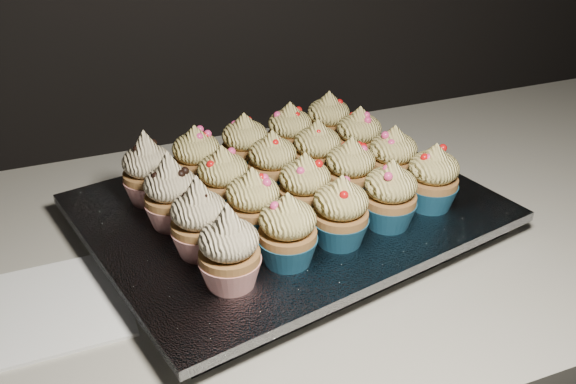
# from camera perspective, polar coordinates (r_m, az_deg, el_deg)

# --- Properties ---
(worktop) EXTENTS (2.44, 0.64, 0.04)m
(worktop) POSITION_cam_1_polar(r_m,az_deg,el_deg) (0.89, 11.08, -1.87)
(worktop) COLOR beige
(worktop) RESTS_ON cabinet
(napkin) EXTENTS (0.16, 0.16, 0.00)m
(napkin) POSITION_cam_1_polar(r_m,az_deg,el_deg) (0.72, -20.34, -9.56)
(napkin) COLOR white
(napkin) RESTS_ON worktop
(baking_tray) EXTENTS (0.49, 0.41, 0.02)m
(baking_tray) POSITION_cam_1_polar(r_m,az_deg,el_deg) (0.80, 0.00, -2.43)
(baking_tray) COLOR black
(baking_tray) RESTS_ON worktop
(foil_lining) EXTENTS (0.53, 0.45, 0.01)m
(foil_lining) POSITION_cam_1_polar(r_m,az_deg,el_deg) (0.79, 0.00, -1.39)
(foil_lining) COLOR silver
(foil_lining) RESTS_ON baking_tray
(cupcake_0) EXTENTS (0.06, 0.06, 0.10)m
(cupcake_0) POSITION_cam_1_polar(r_m,az_deg,el_deg) (0.63, -5.24, -5.23)
(cupcake_0) COLOR #AC1D17
(cupcake_0) RESTS_ON foil_lining
(cupcake_1) EXTENTS (0.06, 0.06, 0.08)m
(cupcake_1) POSITION_cam_1_polar(r_m,az_deg,el_deg) (0.66, -0.04, -3.55)
(cupcake_1) COLOR navy
(cupcake_1) RESTS_ON foil_lining
(cupcake_2) EXTENTS (0.06, 0.06, 0.08)m
(cupcake_2) POSITION_cam_1_polar(r_m,az_deg,el_deg) (0.70, 4.69, -1.86)
(cupcake_2) COLOR navy
(cupcake_2) RESTS_ON foil_lining
(cupcake_3) EXTENTS (0.06, 0.06, 0.08)m
(cupcake_3) POSITION_cam_1_polar(r_m,az_deg,el_deg) (0.74, 9.04, -0.37)
(cupcake_3) COLOR navy
(cupcake_3) RESTS_ON foil_lining
(cupcake_4) EXTENTS (0.06, 0.06, 0.08)m
(cupcake_4) POSITION_cam_1_polar(r_m,az_deg,el_deg) (0.78, 12.73, 1.16)
(cupcake_4) COLOR navy
(cupcake_4) RESTS_ON foil_lining
(cupcake_5) EXTENTS (0.06, 0.06, 0.10)m
(cupcake_5) POSITION_cam_1_polar(r_m,az_deg,el_deg) (0.69, -7.87, -2.55)
(cupcake_5) COLOR #AC1D17
(cupcake_5) RESTS_ON foil_lining
(cupcake_6) EXTENTS (0.06, 0.06, 0.08)m
(cupcake_6) POSITION_cam_1_polar(r_m,az_deg,el_deg) (0.71, -3.13, -1.11)
(cupcake_6) COLOR navy
(cupcake_6) RESTS_ON foil_lining
(cupcake_7) EXTENTS (0.06, 0.06, 0.08)m
(cupcake_7) POSITION_cam_1_polar(r_m,az_deg,el_deg) (0.74, 1.49, 0.30)
(cupcake_7) COLOR navy
(cupcake_7) RESTS_ON foil_lining
(cupcake_8) EXTENTS (0.06, 0.06, 0.08)m
(cupcake_8) POSITION_cam_1_polar(r_m,az_deg,el_deg) (0.78, 5.54, 1.82)
(cupcake_8) COLOR navy
(cupcake_8) RESTS_ON foil_lining
(cupcake_9) EXTENTS (0.06, 0.06, 0.08)m
(cupcake_9) POSITION_cam_1_polar(r_m,az_deg,el_deg) (0.82, 9.27, 2.90)
(cupcake_9) COLOR navy
(cupcake_9) RESTS_ON foil_lining
(cupcake_10) EXTENTS (0.06, 0.06, 0.10)m
(cupcake_10) POSITION_cam_1_polar(r_m,az_deg,el_deg) (0.74, -10.34, -0.18)
(cupcake_10) COLOR #AC1D17
(cupcake_10) RESTS_ON foil_lining
(cupcake_11) EXTENTS (0.06, 0.06, 0.08)m
(cupcake_11) POSITION_cam_1_polar(r_m,az_deg,el_deg) (0.76, -5.77, 0.99)
(cupcake_11) COLOR navy
(cupcake_11) RESTS_ON foil_lining
(cupcake_12) EXTENTS (0.06, 0.06, 0.08)m
(cupcake_12) POSITION_cam_1_polar(r_m,az_deg,el_deg) (0.80, -1.37, 2.47)
(cupcake_12) COLOR navy
(cupcake_12) RESTS_ON foil_lining
(cupcake_13) EXTENTS (0.06, 0.06, 0.08)m
(cupcake_13) POSITION_cam_1_polar(r_m,az_deg,el_deg) (0.83, 2.60, 3.51)
(cupcake_13) COLOR navy
(cupcake_13) RESTS_ON foil_lining
(cupcake_14) EXTENTS (0.06, 0.06, 0.08)m
(cupcake_14) POSITION_cam_1_polar(r_m,az_deg,el_deg) (0.87, 6.30, 4.75)
(cupcake_14) COLOR navy
(cupcake_14) RESTS_ON foil_lining
(cupcake_15) EXTENTS (0.06, 0.06, 0.10)m
(cupcake_15) POSITION_cam_1_polar(r_m,az_deg,el_deg) (0.80, -12.33, 1.83)
(cupcake_15) COLOR #AC1D17
(cupcake_15) RESTS_ON foil_lining
(cupcake_16) EXTENTS (0.06, 0.06, 0.08)m
(cupcake_16) POSITION_cam_1_polar(r_m,az_deg,el_deg) (0.82, -8.11, 2.91)
(cupcake_16) COLOR navy
(cupcake_16) RESTS_ON foil_lining
(cupcake_17) EXTENTS (0.06, 0.06, 0.08)m
(cupcake_17) POSITION_cam_1_polar(r_m,az_deg,el_deg) (0.85, -3.85, 4.13)
(cupcake_17) COLOR navy
(cupcake_17) RESTS_ON foil_lining
(cupcake_18) EXTENTS (0.06, 0.06, 0.08)m
(cupcake_18) POSITION_cam_1_polar(r_m,az_deg,el_deg) (0.88, 0.18, 5.20)
(cupcake_18) COLOR navy
(cupcake_18) RESTS_ON foil_lining
(cupcake_19) EXTENTS (0.06, 0.06, 0.08)m
(cupcake_19) POSITION_cam_1_polar(r_m,az_deg,el_deg) (0.92, 3.59, 6.23)
(cupcake_19) COLOR navy
(cupcake_19) RESTS_ON foil_lining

